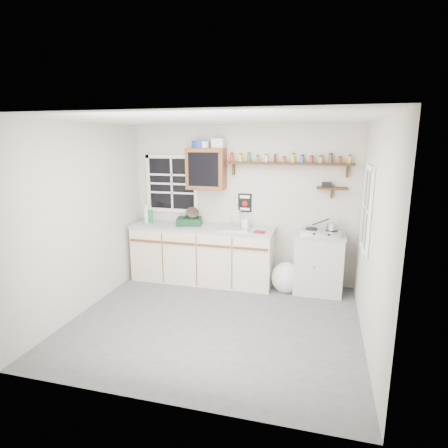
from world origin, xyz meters
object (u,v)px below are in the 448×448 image
object	(u,v)px
upper_cabinet	(206,169)
spice_shelf	(288,163)
main_cabinet	(202,254)
hotplate	(321,232)
right_cabinet	(318,263)
dish_rack	(190,219)

from	to	relation	value
upper_cabinet	spice_shelf	world-z (taller)	upper_cabinet
main_cabinet	hotplate	xyz separation A→B (m)	(1.85, 0.01, 0.49)
spice_shelf	hotplate	bearing A→B (deg)	-20.89
upper_cabinet	hotplate	world-z (taller)	upper_cabinet
right_cabinet	hotplate	distance (m)	0.49
main_cabinet	hotplate	distance (m)	1.91
main_cabinet	hotplate	size ratio (longest dim) A/B	3.85
spice_shelf	main_cabinet	bearing A→B (deg)	-170.75
upper_cabinet	spice_shelf	size ratio (longest dim) A/B	0.34
right_cabinet	hotplate	bearing A→B (deg)	-51.68
dish_rack	right_cabinet	bearing A→B (deg)	-13.37
upper_cabinet	main_cabinet	bearing A→B (deg)	-103.68
right_cabinet	spice_shelf	world-z (taller)	spice_shelf
right_cabinet	upper_cabinet	distance (m)	2.26
dish_rack	upper_cabinet	bearing A→B (deg)	8.78
main_cabinet	hotplate	bearing A→B (deg)	0.17
main_cabinet	right_cabinet	xyz separation A→B (m)	(1.83, 0.03, -0.01)
hotplate	right_cabinet	bearing A→B (deg)	132.43
right_cabinet	hotplate	xyz separation A→B (m)	(0.02, -0.02, 0.49)
right_cabinet	main_cabinet	bearing A→B (deg)	-179.21
spice_shelf	dish_rack	world-z (taller)	spice_shelf
dish_rack	hotplate	bearing A→B (deg)	-13.92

